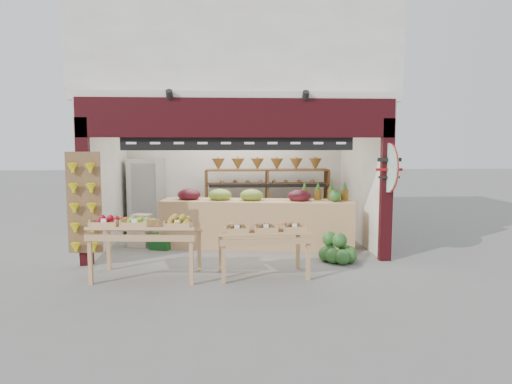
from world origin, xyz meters
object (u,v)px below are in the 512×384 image
Objects in this scene: refrigerator at (147,196)px; mid_counter at (256,222)px; back_shelving at (267,186)px; display_table_right at (263,231)px; watermelon_pile at (338,251)px; cardboard_stack at (151,235)px; display_table_left at (140,227)px.

refrigerator reaches higher than mid_counter.
display_table_right is at bearing -95.98° from back_shelving.
back_shelving is 1.62× the size of refrigerator.
watermelon_pile is at bearing -24.26° from refrigerator.
refrigerator is at bearing 124.19° from display_table_right.
display_table_right reaches higher than cardboard_stack.
back_shelving is 0.73× the size of mid_counter.
refrigerator is at bearing 144.01° from watermelon_pile.
mid_counter is (2.22, -0.17, 0.29)m from cardboard_stack.
display_table_left reaches higher than display_table_right.
display_table_right is (2.55, -3.75, -0.18)m from refrigerator.
back_shelving is 1.93× the size of display_table_right.
back_shelving is at bearing 112.03° from watermelon_pile.
back_shelving reaches higher than watermelon_pile.
refrigerator is at bearing 176.10° from back_shelving.
display_table_right is (-0.01, -2.12, 0.20)m from mid_counter.
display_table_left is 1.15× the size of display_table_right.
refrigerator is at bearing 98.34° from display_table_left.
mid_counter is 2.65× the size of display_table_right.
watermelon_pile is at bearing -21.60° from cardboard_stack.
mid_counter is 2.31× the size of display_table_left.
display_table_right is at bearing -90.39° from mid_counter.
display_table_left reaches higher than watermelon_pile.
cardboard_stack reaches higher than watermelon_pile.
refrigerator is 3.06m from mid_counter.
display_table_left is 2.41× the size of watermelon_pile.
cardboard_stack is at bearing -65.21° from refrigerator.
display_table_right is (2.01, -0.07, -0.09)m from display_table_left.
mid_counter is at bearing -103.99° from back_shelving.
cardboard_stack is 3.96m from watermelon_pile.
mid_counter is (2.56, -1.63, -0.37)m from refrigerator.
display_table_right reaches higher than watermelon_pile.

